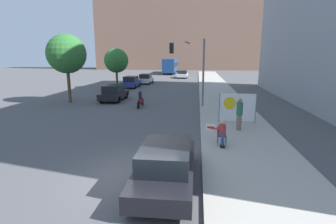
# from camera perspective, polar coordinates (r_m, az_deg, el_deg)

# --- Properties ---
(ground_plane) EXTENTS (160.00, 160.00, 0.00)m
(ground_plane) POSITION_cam_1_polar(r_m,az_deg,el_deg) (9.58, -5.86, -13.86)
(ground_plane) COLOR #4F4F51
(sidewalk_curb) EXTENTS (4.17, 90.00, 0.12)m
(sidewalk_curb) POSITION_cam_1_polar(r_m,az_deg,el_deg) (23.88, 11.91, 2.01)
(sidewalk_curb) COLOR #A8A399
(sidewalk_curb) RESTS_ON ground_plane
(building_backdrop_far) EXTENTS (52.00, 12.00, 31.52)m
(building_backdrop_far) POSITION_cam_1_polar(r_m,az_deg,el_deg) (82.62, 3.85, 20.30)
(building_backdrop_far) COLOR #936B56
(building_backdrop_far) RESTS_ON ground_plane
(seated_protester) EXTENTS (0.94, 0.77, 1.17)m
(seated_protester) POSITION_cam_1_polar(r_m,az_deg,el_deg) (12.38, 11.61, -4.26)
(seated_protester) COLOR #474C56
(seated_protester) RESTS_ON sidewalk_curb
(jogger_on_sidewalk) EXTENTS (0.34, 0.34, 1.79)m
(jogger_on_sidewalk) POSITION_cam_1_polar(r_m,az_deg,el_deg) (14.98, 15.28, -0.39)
(jogger_on_sidewalk) COLOR #756651
(jogger_on_sidewalk) RESTS_ON sidewalk_curb
(protest_banner) EXTENTS (2.25, 0.06, 1.80)m
(protest_banner) POSITION_cam_1_polar(r_m,az_deg,el_deg) (16.60, 14.82, 0.98)
(protest_banner) COLOR slate
(protest_banner) RESTS_ON sidewalk_curb
(traffic_light_pole) EXTENTS (2.83, 2.60, 5.35)m
(traffic_light_pole) POSITION_cam_1_polar(r_m,az_deg,el_deg) (21.48, 5.02, 10.97)
(traffic_light_pole) COLOR slate
(traffic_light_pole) RESTS_ON sidewalk_curb
(parked_car_curbside) EXTENTS (1.81, 4.60, 1.41)m
(parked_car_curbside) POSITION_cam_1_polar(r_m,az_deg,el_deg) (8.72, -0.47, -11.41)
(parked_car_curbside) COLOR black
(parked_car_curbside) RESTS_ON ground_plane
(car_on_road_nearest) EXTENTS (1.81, 4.22, 1.48)m
(car_on_road_nearest) POSITION_cam_1_polar(r_m,az_deg,el_deg) (25.23, -11.69, 4.11)
(car_on_road_nearest) COLOR black
(car_on_road_nearest) RESTS_ON ground_plane
(car_on_road_midblock) EXTENTS (1.79, 4.33, 1.50)m
(car_on_road_midblock) POSITION_cam_1_polar(r_m,az_deg,el_deg) (35.12, -8.02, 6.50)
(car_on_road_midblock) COLOR navy
(car_on_road_midblock) RESTS_ON ground_plane
(car_on_road_distant) EXTENTS (1.76, 4.18, 1.46)m
(car_on_road_distant) POSITION_cam_1_polar(r_m,az_deg,el_deg) (39.87, -4.88, 7.23)
(car_on_road_distant) COLOR silver
(car_on_road_distant) RESTS_ON ground_plane
(car_on_road_far_lane) EXTENTS (1.88, 4.72, 1.39)m
(car_on_road_far_lane) POSITION_cam_1_polar(r_m,az_deg,el_deg) (49.80, 3.18, 8.23)
(car_on_road_far_lane) COLOR white
(car_on_road_far_lane) RESTS_ON ground_plane
(city_bus_on_road) EXTENTS (2.60, 12.31, 3.37)m
(city_bus_on_road) POSITION_cam_1_polar(r_m,az_deg,el_deg) (62.20, 0.62, 10.19)
(city_bus_on_road) COLOR navy
(city_bus_on_road) RESTS_ON ground_plane
(motorcycle_on_road) EXTENTS (0.28, 2.16, 1.31)m
(motorcycle_on_road) POSITION_cam_1_polar(r_m,az_deg,el_deg) (21.83, -6.03, 2.58)
(motorcycle_on_road) COLOR maroon
(motorcycle_on_road) RESTS_ON ground_plane
(street_tree_near_curb) EXTENTS (3.43, 3.43, 6.04)m
(street_tree_near_curb) POSITION_cam_1_polar(r_m,az_deg,el_deg) (25.18, -21.22, 11.69)
(street_tree_near_curb) COLOR brown
(street_tree_near_curb) RESTS_ON ground_plane
(street_tree_midblock) EXTENTS (3.04, 3.04, 5.05)m
(street_tree_midblock) POSITION_cam_1_polar(r_m,az_deg,el_deg) (34.26, -11.21, 10.89)
(street_tree_midblock) COLOR brown
(street_tree_midblock) RESTS_ON ground_plane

